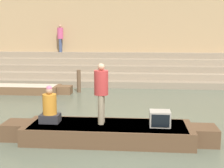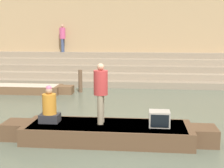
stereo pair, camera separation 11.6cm
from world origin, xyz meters
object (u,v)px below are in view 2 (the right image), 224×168
Objects in this scene: person_standing at (101,89)px; person_on_steps at (62,36)px; person_rowing at (49,108)px; tv_set at (159,119)px; moored_boat_shore at (16,88)px; mooring_post at (80,81)px; rowboat_main at (107,132)px.

person_on_steps is (-3.93, 11.05, 1.27)m from person_standing.
tv_set is at bearing -14.91° from person_rowing.
moored_boat_shore is (-3.63, 6.31, -0.66)m from person_rowing.
person_standing is at bearing -11.28° from person_rowing.
person_standing reaches higher than mooring_post.
person_rowing is 0.60× the size of person_on_steps.
person_rowing is at bearing -88.65° from person_on_steps.
person_on_steps reaches higher than tv_set.
rowboat_main is 1.02× the size of moored_boat_shore.
tv_set is 0.10× the size of moored_boat_shore.
rowboat_main is 5.60× the size of person_rowing.
person_on_steps is (-5.49, 11.18, 1.99)m from tv_set.
mooring_post reaches higher than rowboat_main.
tv_set is at bearing -0.57° from person_standing.
rowboat_main is at bearing -23.60° from person_standing.
person_rowing reaches higher than mooring_post.
person_rowing is at bearing -173.69° from person_standing.
person_standing is 1.51m from person_rowing.
mooring_post is at bearing 81.19° from person_rowing.
person_rowing reaches higher than moored_boat_shore.
person_on_steps is at bearing 107.38° from rowboat_main.
moored_boat_shore is at bearing 133.05° from person_standing.
rowboat_main is 7.14m from mooring_post.
rowboat_main is at bearing -15.11° from person_rowing.
person_standing reaches higher than rowboat_main.
mooring_post is at bearing 114.11° from tv_set.
tv_set is (1.56, -0.13, -0.73)m from person_standing.
person_on_steps is at bearing 113.82° from person_standing.
moored_boat_shore is at bearing -171.92° from mooring_post.
person_standing is 11.79m from person_on_steps.
person_standing is at bearing 149.26° from rowboat_main.
tv_set reaches higher than moored_boat_shore.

